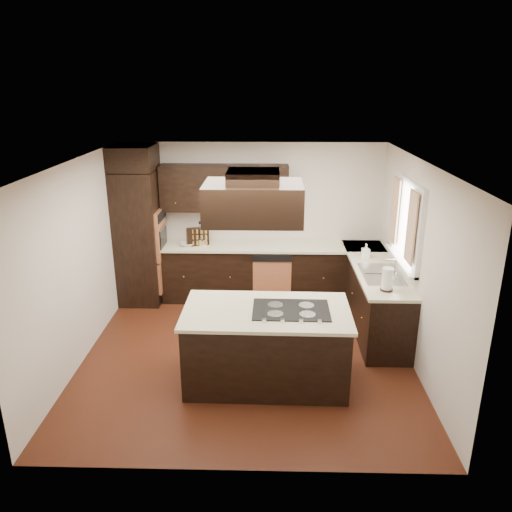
% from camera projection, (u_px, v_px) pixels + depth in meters
% --- Properties ---
extents(floor, '(4.20, 4.20, 0.02)m').
position_uv_depth(floor, '(247.00, 354.00, 6.57)').
color(floor, '#592715').
rests_on(floor, ground).
extents(ceiling, '(4.20, 4.20, 0.02)m').
position_uv_depth(ceiling, '(246.00, 162.00, 5.74)').
color(ceiling, white).
rests_on(ceiling, ground).
extents(wall_back, '(4.20, 0.02, 2.50)m').
position_uv_depth(wall_back, '(252.00, 220.00, 8.15)').
color(wall_back, beige).
rests_on(wall_back, ground).
extents(wall_front, '(4.20, 0.02, 2.50)m').
position_uv_depth(wall_front, '(236.00, 351.00, 4.17)').
color(wall_front, beige).
rests_on(wall_front, ground).
extents(wall_left, '(0.02, 4.20, 2.50)m').
position_uv_depth(wall_left, '(78.00, 263.00, 6.21)').
color(wall_left, beige).
rests_on(wall_left, ground).
extents(wall_right, '(0.02, 4.20, 2.50)m').
position_uv_depth(wall_right, '(419.00, 266.00, 6.11)').
color(wall_right, beige).
rests_on(wall_right, ground).
extents(oven_column, '(0.65, 0.75, 2.12)m').
position_uv_depth(oven_column, '(139.00, 237.00, 7.87)').
color(oven_column, black).
rests_on(oven_column, floor).
extents(wall_oven_face, '(0.05, 0.62, 0.78)m').
position_uv_depth(wall_oven_face, '(161.00, 234.00, 7.84)').
color(wall_oven_face, '#B56741').
rests_on(wall_oven_face, oven_column).
extents(base_cabinets_back, '(2.93, 0.60, 0.88)m').
position_uv_depth(base_cabinets_back, '(254.00, 273.00, 8.12)').
color(base_cabinets_back, black).
rests_on(base_cabinets_back, floor).
extents(base_cabinets_right, '(0.60, 2.40, 0.88)m').
position_uv_depth(base_cabinets_right, '(374.00, 296.00, 7.23)').
color(base_cabinets_right, black).
rests_on(base_cabinets_right, floor).
extents(countertop_back, '(2.93, 0.63, 0.04)m').
position_uv_depth(countertop_back, '(254.00, 246.00, 7.96)').
color(countertop_back, beige).
rests_on(countertop_back, base_cabinets_back).
extents(countertop_right, '(0.63, 2.40, 0.04)m').
position_uv_depth(countertop_right, '(375.00, 267.00, 7.08)').
color(countertop_right, beige).
rests_on(countertop_right, base_cabinets_right).
extents(upper_cabinets, '(2.00, 0.34, 0.72)m').
position_uv_depth(upper_cabinets, '(224.00, 188.00, 7.80)').
color(upper_cabinets, black).
rests_on(upper_cabinets, wall_back).
extents(dishwasher_front, '(0.60, 0.05, 0.72)m').
position_uv_depth(dishwasher_front, '(272.00, 282.00, 7.85)').
color(dishwasher_front, '#B56741').
rests_on(dishwasher_front, floor).
extents(window_frame, '(0.06, 1.32, 1.12)m').
position_uv_depth(window_frame, '(407.00, 222.00, 6.49)').
color(window_frame, white).
rests_on(window_frame, wall_right).
extents(window_pane, '(0.00, 1.20, 1.00)m').
position_uv_depth(window_pane, '(409.00, 222.00, 6.49)').
color(window_pane, white).
rests_on(window_pane, wall_right).
extents(curtain_left, '(0.02, 0.34, 0.90)m').
position_uv_depth(curtain_left, '(411.00, 228.00, 6.08)').
color(curtain_left, beige).
rests_on(curtain_left, wall_right).
extents(curtain_right, '(0.02, 0.34, 0.90)m').
position_uv_depth(curtain_right, '(395.00, 211.00, 6.88)').
color(curtain_right, beige).
rests_on(curtain_right, wall_right).
extents(sink_rim, '(0.52, 0.84, 0.01)m').
position_uv_depth(sink_rim, '(381.00, 274.00, 6.74)').
color(sink_rim, silver).
rests_on(sink_rim, countertop_right).
extents(island, '(1.86, 1.04, 0.88)m').
position_uv_depth(island, '(266.00, 347.00, 5.85)').
color(island, black).
rests_on(island, floor).
extents(island_top, '(1.93, 1.11, 0.04)m').
position_uv_depth(island_top, '(267.00, 311.00, 5.70)').
color(island_top, beige).
rests_on(island_top, island).
extents(cooktop, '(0.88, 0.60, 0.01)m').
position_uv_depth(cooktop, '(291.00, 310.00, 5.68)').
color(cooktop, black).
rests_on(cooktop, island_top).
extents(range_hood, '(1.05, 0.72, 0.42)m').
position_uv_depth(range_hood, '(253.00, 202.00, 5.34)').
color(range_hood, black).
rests_on(range_hood, ceiling).
extents(hood_duct, '(0.55, 0.50, 0.13)m').
position_uv_depth(hood_duct, '(253.00, 177.00, 5.25)').
color(hood_duct, black).
rests_on(hood_duct, ceiling).
extents(blender_base, '(0.15, 0.15, 0.10)m').
position_uv_depth(blender_base, '(202.00, 242.00, 7.94)').
color(blender_base, silver).
rests_on(blender_base, countertop_back).
extents(blender_pitcher, '(0.13, 0.13, 0.26)m').
position_uv_depth(blender_pitcher, '(202.00, 231.00, 7.88)').
color(blender_pitcher, silver).
rests_on(blender_pitcher, blender_base).
extents(spice_rack, '(0.36, 0.20, 0.29)m').
position_uv_depth(spice_rack, '(198.00, 236.00, 7.90)').
color(spice_rack, black).
rests_on(spice_rack, countertop_back).
extents(mixing_bowl, '(0.24, 0.24, 0.05)m').
position_uv_depth(mixing_bowl, '(187.00, 244.00, 7.91)').
color(mixing_bowl, white).
rests_on(mixing_bowl, countertop_back).
extents(soap_bottle, '(0.12, 0.12, 0.21)m').
position_uv_depth(soap_bottle, '(366.00, 251.00, 7.34)').
color(soap_bottle, white).
rests_on(soap_bottle, countertop_right).
extents(paper_towel, '(0.16, 0.16, 0.29)m').
position_uv_depth(paper_towel, '(387.00, 279.00, 6.17)').
color(paper_towel, white).
rests_on(paper_towel, countertop_right).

